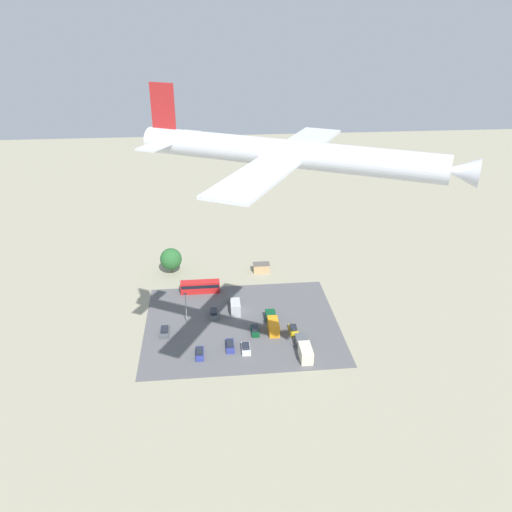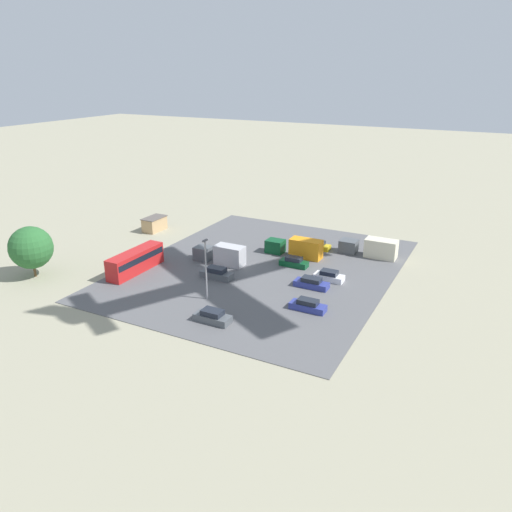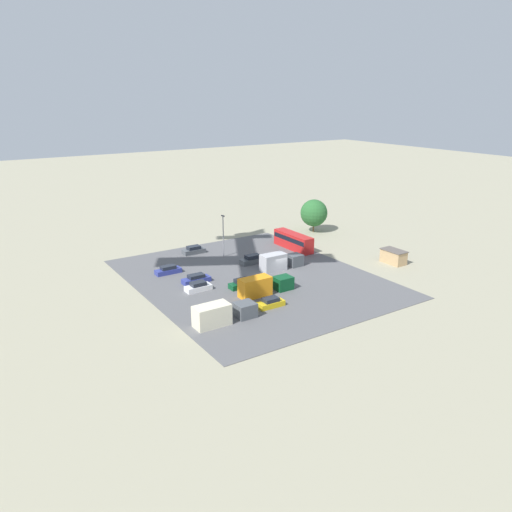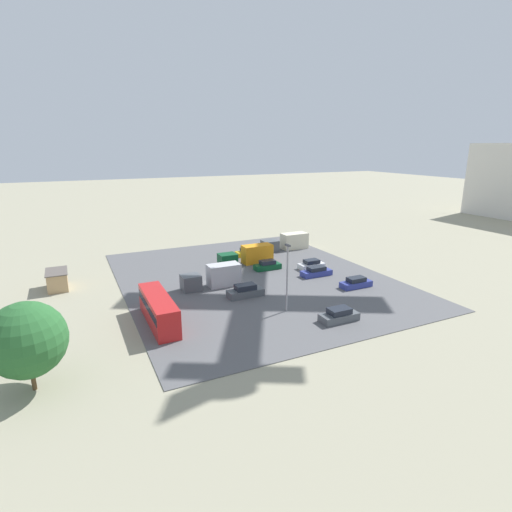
{
  "view_description": "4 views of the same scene",
  "coord_description": "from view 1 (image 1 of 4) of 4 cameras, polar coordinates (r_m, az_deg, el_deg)",
  "views": [
    {
      "loc": [
        6.5,
        105.95,
        66.99
      ],
      "look_at": [
        -1.35,
        26.91,
        28.24
      ],
      "focal_mm": 35.0,
      "sensor_mm": 36.0,
      "label": 1
    },
    {
      "loc": [
        62.77,
        37.23,
        28.52
      ],
      "look_at": [
        4.2,
        7.01,
        3.6
      ],
      "focal_mm": 35.0,
      "sensor_mm": 36.0,
      "label": 2
    },
    {
      "loc": [
        -67.57,
        49.42,
        30.04
      ],
      "look_at": [
        2.01,
        4.03,
        3.12
      ],
      "focal_mm": 35.0,
      "sensor_mm": 36.0,
      "label": 3
    },
    {
      "loc": [
        51.49,
        -18.09,
        19.21
      ],
      "look_at": [
        -3.85,
        8.37,
        2.21
      ],
      "focal_mm": 28.0,
      "sensor_mm": 36.0,
      "label": 4
    }
  ],
  "objects": [
    {
      "name": "ground_plane",
      "position": [
        125.52,
        -1.84,
        -6.27
      ],
      "size": [
        400.0,
        400.0,
        0.0
      ],
      "primitive_type": "plane",
      "color": "gray"
    },
    {
      "name": "parking_lot_surface",
      "position": [
        120.45,
        -1.64,
        -7.78
      ],
      "size": [
        45.88,
        37.39,
        0.08
      ],
      "color": "#565659",
      "rests_on": "ground"
    },
    {
      "name": "shed_building",
      "position": [
        143.07,
        0.61,
        -1.33
      ],
      "size": [
        4.74,
        2.78,
        2.57
      ],
      "color": "tan",
      "rests_on": "ground"
    },
    {
      "name": "bus",
      "position": [
        133.2,
        -6.4,
        -3.47
      ],
      "size": [
        10.29,
        2.46,
        3.21
      ],
      "rotation": [
        0.0,
        0.0,
        1.57
      ],
      "color": "red",
      "rests_on": "ground"
    },
    {
      "name": "parked_car_0",
      "position": [
        111.54,
        -1.17,
        -10.47
      ],
      "size": [
        1.88,
        4.23,
        1.49
      ],
      "color": "silver",
      "rests_on": "ground"
    },
    {
      "name": "parked_car_1",
      "position": [
        117.72,
        4.28,
        -8.37
      ],
      "size": [
        1.81,
        4.14,
        1.43
      ],
      "rotation": [
        0.0,
        0.0,
        3.14
      ],
      "color": "gold",
      "rests_on": "ground"
    },
    {
      "name": "parked_car_2",
      "position": [
        117.07,
        -0.12,
        -8.48
      ],
      "size": [
        1.71,
        4.34,
        1.51
      ],
      "rotation": [
        0.0,
        0.0,
        3.14
      ],
      "color": "#0C4723",
      "rests_on": "ground"
    },
    {
      "name": "parked_car_3",
      "position": [
        110.77,
        -6.44,
        -10.96
      ],
      "size": [
        1.72,
        4.58,
        1.44
      ],
      "rotation": [
        0.0,
        0.0,
        3.14
      ],
      "color": "navy",
      "rests_on": "ground"
    },
    {
      "name": "parked_car_4",
      "position": [
        123.38,
        -4.85,
        -6.56
      ],
      "size": [
        1.86,
        4.79,
        1.66
      ],
      "rotation": [
        0.0,
        0.0,
        3.14
      ],
      "color": "#4C5156",
      "rests_on": "ground"
    },
    {
      "name": "parked_car_5",
      "position": [
        112.48,
        -2.99,
        -10.16
      ],
      "size": [
        1.8,
        4.8,
        1.44
      ],
      "color": "navy",
      "rests_on": "ground"
    },
    {
      "name": "parked_car_6",
      "position": [
        118.58,
        -10.38,
        -8.47
      ],
      "size": [
        1.93,
        4.5,
        1.53
      ],
      "rotation": [
        0.0,
        0.0,
        3.14
      ],
      "color": "#4C5156",
      "rests_on": "ground"
    },
    {
      "name": "parked_truck_0",
      "position": [
        118.12,
        1.9,
        -7.7
      ],
      "size": [
        2.33,
        9.33,
        3.04
      ],
      "rotation": [
        0.0,
        0.0,
        3.14
      ],
      "color": "#0C4723",
      "rests_on": "ground"
    },
    {
      "name": "parked_truck_1",
      "position": [
        110.38,
        5.54,
        -10.57
      ],
      "size": [
        2.54,
        9.16,
        2.99
      ],
      "rotation": [
        0.0,
        0.0,
        3.14
      ],
      "color": "#4C5156",
      "rests_on": "ground"
    },
    {
      "name": "parked_truck_2",
      "position": [
        125.07,
        -2.4,
        -5.61
      ],
      "size": [
        2.36,
        8.35,
        3.06
      ],
      "rotation": [
        0.0,
        0.0,
        3.14
      ],
      "color": "#4C5156",
      "rests_on": "ground"
    },
    {
      "name": "tree_near_shed",
      "position": [
        142.98,
        -9.7,
        -0.33
      ],
      "size": [
        6.14,
        6.14,
        7.53
      ],
      "color": "brown",
      "rests_on": "ground"
    },
    {
      "name": "light_pole_lot_centre",
      "position": [
        119.41,
        -8.01,
        -5.78
      ],
      "size": [
        0.9,
        0.28,
        8.2
      ],
      "color": "gray",
      "rests_on": "ground"
    },
    {
      "name": "airplane",
      "position": [
        60.48,
        4.12,
        11.54
      ],
      "size": [
        37.65,
        32.28,
        8.92
      ],
      "rotation": [
        0.0,
        0.0,
        1.08
      ],
      "color": "silver"
    }
  ]
}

